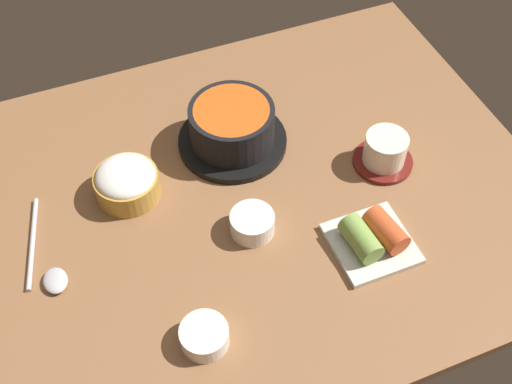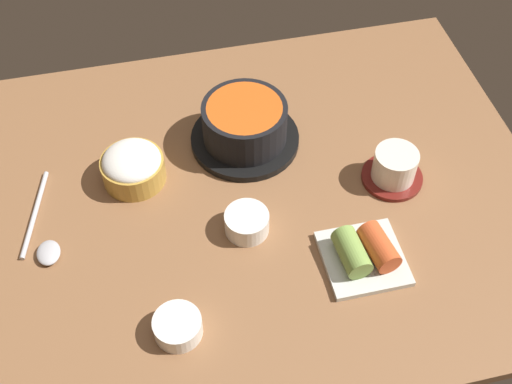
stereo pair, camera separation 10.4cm
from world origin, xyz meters
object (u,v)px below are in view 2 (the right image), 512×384
tea_cup_with_saucer (394,168)px  stone_pot (245,126)px  banchan_cup_center (247,222)px  kimchi_plate (364,253)px  rice_bowl (133,166)px  spoon (44,239)px  side_bowl_near (178,326)px

tea_cup_with_saucer → stone_pot: bearing=148.2°
banchan_cup_center → kimchi_plate: size_ratio=0.58×
rice_bowl → banchan_cup_center: (16.10, -14.47, -1.20)cm
spoon → stone_pot: bearing=21.6°
banchan_cup_center → kimchi_plate: (16.03, -9.57, 0.02)cm
side_bowl_near → rice_bowl: bearing=95.6°
rice_bowl → banchan_cup_center: size_ratio=1.50×
stone_pot → kimchi_plate: stone_pot is taller
banchan_cup_center → kimchi_plate: kimchi_plate is taller
tea_cup_with_saucer → side_bowl_near: 43.97cm
stone_pot → tea_cup_with_saucer: (22.25, -13.81, -1.11)cm
stone_pot → tea_cup_with_saucer: 26.21cm
banchan_cup_center → spoon: (-31.31, 4.76, -1.33)cm
side_bowl_near → spoon: side_bowl_near is taller
kimchi_plate → spoon: size_ratio=0.64×
tea_cup_with_saucer → spoon: bearing=-180.0°
tea_cup_with_saucer → banchan_cup_center: tea_cup_with_saucer is taller
stone_pot → spoon: 37.81cm
kimchi_plate → spoon: 49.48cm
kimchi_plate → tea_cup_with_saucer: bearing=55.4°
stone_pot → banchan_cup_center: 19.10cm
stone_pot → kimchi_plate: size_ratio=1.56×
tea_cup_with_saucer → kimchi_plate: 17.50cm
stone_pot → rice_bowl: bearing=-168.2°
banchan_cup_center → stone_pot: bearing=78.7°
spoon → rice_bowl: bearing=32.6°
side_bowl_near → spoon: (-18.13, 19.97, -1.08)cm
stone_pot → rice_bowl: 20.26cm
banchan_cup_center → side_bowl_near: 20.12cm
banchan_cup_center → side_bowl_near: size_ratio=1.01×
tea_cup_with_saucer → spoon: 57.31cm
spoon → kimchi_plate: bearing=-16.8°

